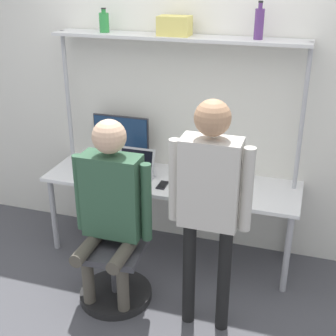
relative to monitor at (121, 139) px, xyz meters
name	(u,v)px	position (x,y,z in m)	size (l,w,h in m)	color
ground_plane	(159,273)	(0.52, -0.50, -0.97)	(12.00, 12.00, 0.00)	#4C4C51
wall_back	(183,97)	(0.52, 0.16, 0.38)	(8.00, 0.06, 2.70)	silver
desk	(171,187)	(0.52, -0.18, -0.32)	(2.15, 0.61, 0.72)	white
shelf_unit	(177,68)	(0.52, -0.02, 0.66)	(2.05, 0.28, 1.89)	silver
monitor	(121,139)	(0.00, 0.00, 0.00)	(0.52, 0.19, 0.46)	#333338
laptop	(135,171)	(0.22, -0.24, -0.18)	(0.32, 0.25, 0.25)	#BCBCC1
cell_phone	(162,185)	(0.48, -0.30, -0.25)	(0.07, 0.15, 0.01)	black
office_chair	(116,264)	(0.29, -0.86, -0.69)	(0.56, 0.56, 0.93)	black
person_seated	(111,200)	(0.29, -0.90, -0.11)	(0.59, 0.48, 1.45)	#4C473D
person_standing	(210,192)	(1.02, -0.97, 0.10)	(0.55, 0.23, 1.68)	black
bottle_purple	(259,23)	(1.14, -0.02, 1.03)	(0.07, 0.07, 0.27)	#593372
bottle_green	(104,22)	(-0.10, -0.02, 0.99)	(0.08, 0.08, 0.19)	#2D8C3F
storage_box	(175,26)	(0.49, -0.02, 0.99)	(0.25, 0.16, 0.15)	#DBCC66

